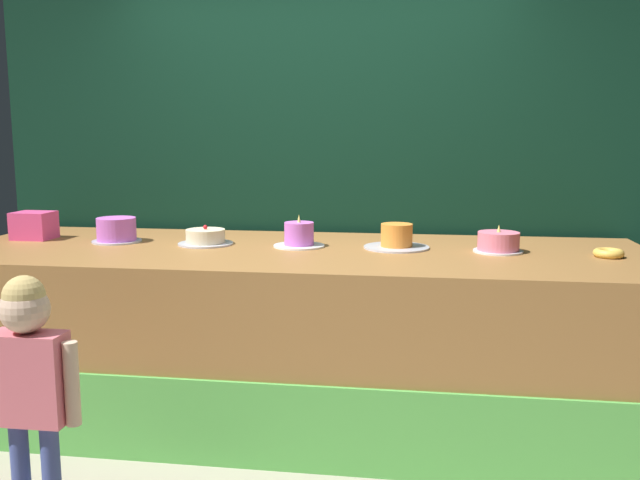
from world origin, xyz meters
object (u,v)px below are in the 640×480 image
object	(u,v)px
child_figure	(29,370)
pink_box	(34,225)
cake_right	(397,238)
donut	(609,253)
cake_far_left	(116,230)
cake_left	(206,238)
cake_far_right	(498,242)
cake_center	(299,236)

from	to	relation	value
child_figure	pink_box	distance (m)	1.65
child_figure	cake_right	xyz separation A→B (m)	(1.34, 1.38, 0.33)
donut	cake_right	xyz separation A→B (m)	(-1.07, 0.12, 0.03)
cake_far_left	cake_left	bearing A→B (deg)	-1.22
pink_box	cake_far_right	bearing A→B (deg)	-1.47
cake_far_left	cake_right	size ratio (longest dim) A/B	0.78
cake_far_left	cake_right	xyz separation A→B (m)	(1.61, 0.02, -0.01)
cake_far_left	cake_far_right	xyz separation A→B (m)	(2.14, -0.03, -0.02)
cake_center	cake_far_right	world-z (taller)	cake_center
donut	cake_center	size ratio (longest dim) A/B	0.53
donut	cake_far_right	xyz separation A→B (m)	(-0.54, 0.08, 0.03)
donut	cake_center	bearing A→B (deg)	176.62
cake_right	cake_far_right	bearing A→B (deg)	-5.04
donut	cake_left	distance (m)	2.14
cake_left	cake_far_right	world-z (taller)	cake_far_right
donut	cake_far_left	xyz separation A→B (m)	(-2.68, 0.10, 0.05)
pink_box	cake_left	bearing A→B (deg)	-2.74
pink_box	cake_left	distance (m)	1.07
cake_far_left	cake_right	distance (m)	1.61
child_figure	cake_far_right	xyz separation A→B (m)	(1.88, 1.34, 0.32)
cake_left	cake_far_right	bearing A→B (deg)	-0.62
donut	cake_far_left	size ratio (longest dim) A/B	0.53
cake_far_left	cake_center	bearing A→B (deg)	-0.50
child_figure	cake_far_left	xyz separation A→B (m)	(-0.27, 1.36, 0.34)
child_figure	donut	bearing A→B (deg)	27.59
pink_box	donut	world-z (taller)	pink_box
cake_far_right	cake_center	bearing A→B (deg)	178.96
child_figure	cake_center	bearing A→B (deg)	59.30
pink_box	cake_left	xyz separation A→B (m)	(1.07, -0.05, -0.04)
cake_center	cake_far_left	bearing A→B (deg)	179.50
cake_center	cake_far_right	size ratio (longest dim) A/B	1.09
child_figure	donut	size ratio (longest dim) A/B	6.93
donut	cake_center	distance (m)	1.61
pink_box	cake_center	bearing A→B (deg)	-1.75
donut	cake_right	distance (m)	1.08
cake_far_left	pink_box	bearing A→B (deg)	175.74
pink_box	cake_center	xyz separation A→B (m)	(1.61, -0.05, -0.02)
pink_box	child_figure	bearing A→B (deg)	-60.27
cake_center	cake_far_right	xyz separation A→B (m)	(1.07, -0.02, -0.01)
donut	cake_left	size ratio (longest dim) A/B	0.48
pink_box	cake_right	xyz separation A→B (m)	(2.14, -0.02, -0.03)
cake_far_left	cake_left	xyz separation A→B (m)	(0.54, -0.01, -0.03)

